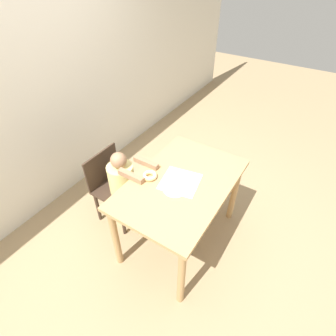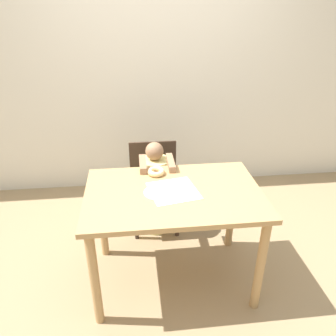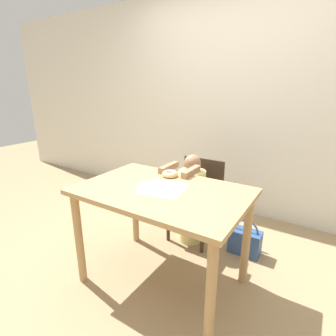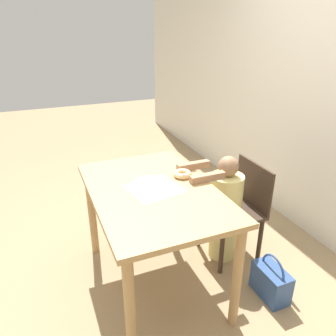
{
  "view_description": "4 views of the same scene",
  "coord_description": "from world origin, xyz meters",
  "px_view_note": "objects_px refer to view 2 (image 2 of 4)",
  "views": [
    {
      "loc": [
        -1.42,
        -0.78,
        2.29
      ],
      "look_at": [
        -0.02,
        0.12,
        0.9
      ],
      "focal_mm": 28.0,
      "sensor_mm": 36.0,
      "label": 1
    },
    {
      "loc": [
        -0.25,
        -1.86,
        1.92
      ],
      "look_at": [
        -0.02,
        0.12,
        0.9
      ],
      "focal_mm": 35.0,
      "sensor_mm": 36.0,
      "label": 2
    },
    {
      "loc": [
        0.95,
        -1.42,
        1.47
      ],
      "look_at": [
        -0.02,
        0.12,
        0.9
      ],
      "focal_mm": 28.0,
      "sensor_mm": 36.0,
      "label": 3
    },
    {
      "loc": [
        1.78,
        -0.63,
        1.76
      ],
      "look_at": [
        -0.02,
        0.12,
        0.9
      ],
      "focal_mm": 35.0,
      "sensor_mm": 36.0,
      "label": 4
    }
  ],
  "objects_px": {
    "child_figure": "(155,189)",
    "handbag": "(208,209)",
    "chair": "(154,184)",
    "donut": "(156,172)"
  },
  "relations": [
    {
      "from": "child_figure",
      "to": "handbag",
      "type": "relative_size",
      "value": 2.59
    },
    {
      "from": "chair",
      "to": "donut",
      "type": "xyz_separation_m",
      "value": [
        -0.01,
        -0.47,
        0.38
      ]
    },
    {
      "from": "child_figure",
      "to": "handbag",
      "type": "height_order",
      "value": "child_figure"
    },
    {
      "from": "child_figure",
      "to": "donut",
      "type": "relative_size",
      "value": 6.86
    },
    {
      "from": "chair",
      "to": "handbag",
      "type": "relative_size",
      "value": 2.31
    },
    {
      "from": "chair",
      "to": "donut",
      "type": "height_order",
      "value": "donut"
    },
    {
      "from": "donut",
      "to": "child_figure",
      "type": "bearing_deg",
      "value": 87.64
    },
    {
      "from": "chair",
      "to": "donut",
      "type": "bearing_deg",
      "value": -91.77
    },
    {
      "from": "handbag",
      "to": "chair",
      "type": "bearing_deg",
      "value": 176.32
    },
    {
      "from": "donut",
      "to": "handbag",
      "type": "relative_size",
      "value": 0.38
    }
  ]
}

